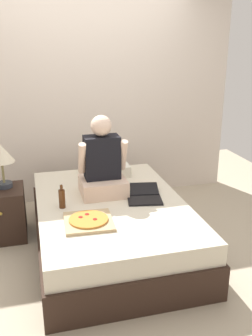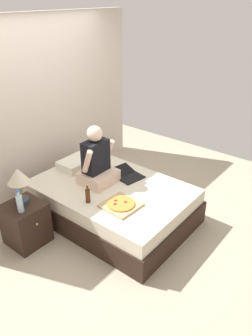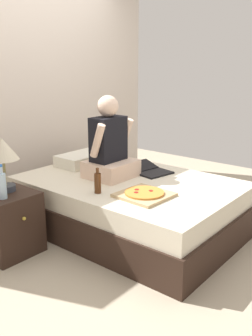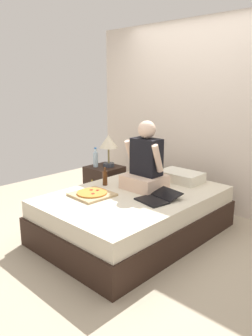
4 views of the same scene
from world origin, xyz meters
TOP-DOWN VIEW (x-y plane):
  - ground_plane at (0.00, 0.00)m, footprint 5.68×5.68m
  - wall_back at (0.00, 1.38)m, footprint 3.68×0.12m
  - bed at (0.00, 0.00)m, footprint 1.40×2.04m
  - nightstand_left at (-1.02, 0.48)m, footprint 0.44×0.47m
  - lamp_on_left_nightstand at (-0.98, 0.53)m, footprint 0.26×0.26m
  - pillow at (0.10, 0.74)m, footprint 0.52×0.34m
  - person_seated at (-0.03, 0.22)m, footprint 0.47×0.40m
  - laptop at (0.32, -0.01)m, footprint 0.39×0.46m
  - pizza_box at (-0.27, -0.38)m, footprint 0.42×0.42m
  - beer_bottle_on_bed at (-0.46, -0.02)m, footprint 0.06×0.06m

SIDE VIEW (x-z plane):
  - ground_plane at x=0.00m, z-range 0.00..0.00m
  - bed at x=0.00m, z-range 0.00..0.49m
  - nightstand_left at x=-1.02m, z-range 0.00..0.53m
  - pizza_box at x=-0.27m, z-range 0.49..0.53m
  - laptop at x=0.32m, z-range 0.48..0.55m
  - pillow at x=0.10m, z-range 0.49..0.61m
  - beer_bottle_on_bed at x=-0.46m, z-range 0.47..0.69m
  - person_seated at x=-0.03m, z-range 0.39..1.17m
  - lamp_on_left_nightstand at x=-0.98m, z-range 0.63..1.08m
  - wall_back at x=0.00m, z-range 0.00..2.50m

